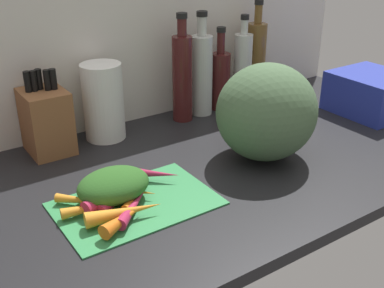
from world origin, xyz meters
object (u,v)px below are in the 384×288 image
(carrot_2, at_px, (134,206))
(carrot_11, at_px, (124,212))
(winter_squash, at_px, (267,112))
(bottle_2, at_px, (220,79))
(carrot_10, at_px, (132,191))
(bottle_4, at_px, (256,60))
(carrot_6, at_px, (121,195))
(carrot_1, at_px, (149,173))
(carrot_0, at_px, (113,195))
(bottle_1, at_px, (201,73))
(carrot_3, at_px, (124,219))
(bottle_0, at_px, (182,76))
(carrot_9, at_px, (94,207))
(cutting_board, at_px, (136,203))
(carrot_7, at_px, (138,194))
(knife_block, at_px, (46,120))
(carrot_4, at_px, (86,201))
(bottle_3, at_px, (243,69))
(carrot_8, at_px, (111,190))
(carrot_5, at_px, (108,185))
(paper_towel_roll, at_px, (103,102))
(dish_rack, at_px, (371,93))

(carrot_2, height_order, carrot_11, carrot_11)
(winter_squash, xyz_separation_m, bottle_2, (0.12, 0.36, -0.02))
(carrot_10, xyz_separation_m, bottle_4, (0.67, 0.36, 0.12))
(carrot_6, distance_m, carrot_10, 0.03)
(carrot_1, distance_m, carrot_11, 0.18)
(carrot_0, height_order, bottle_1, bottle_1)
(carrot_3, xyz_separation_m, carrot_6, (0.04, 0.09, -0.00))
(bottle_0, bearing_deg, carrot_1, -134.61)
(carrot_9, distance_m, carrot_11, 0.08)
(carrot_2, relative_size, carrot_9, 1.09)
(cutting_board, xyz_separation_m, carrot_0, (-0.04, 0.03, 0.02))
(carrot_0, xyz_separation_m, carrot_9, (-0.05, -0.01, -0.01))
(carrot_0, xyz_separation_m, winter_squash, (0.44, -0.00, 0.10))
(carrot_7, height_order, knife_block, knife_block)
(carrot_4, distance_m, bottle_3, 0.77)
(bottle_4, bearing_deg, bottle_2, -179.19)
(bottle_4, bearing_deg, cutting_board, -150.41)
(bottle_1, bearing_deg, carrot_1, -140.49)
(carrot_8, distance_m, carrot_9, 0.08)
(carrot_5, distance_m, carrot_7, 0.08)
(carrot_7, height_order, bottle_0, bottle_0)
(bottle_4, bearing_deg, carrot_4, -156.63)
(paper_towel_roll, distance_m, bottle_1, 0.35)
(carrot_0, distance_m, bottle_1, 0.61)
(carrot_3, relative_size, carrot_6, 0.80)
(paper_towel_roll, relative_size, bottle_0, 0.66)
(carrot_6, distance_m, carrot_8, 0.04)
(carrot_7, relative_size, dish_rack, 0.59)
(paper_towel_roll, bearing_deg, carrot_3, -110.39)
(carrot_2, height_order, carrot_5, carrot_2)
(carrot_6, relative_size, winter_squash, 0.55)
(carrot_10, relative_size, bottle_4, 0.32)
(carrot_8, relative_size, bottle_4, 0.38)
(carrot_4, xyz_separation_m, winter_squash, (0.50, -0.03, 0.11))
(carrot_6, bearing_deg, carrot_10, 8.93)
(carrot_2, xyz_separation_m, carrot_9, (-0.07, 0.05, -0.00))
(carrot_5, relative_size, dish_rack, 0.71)
(carrot_2, bearing_deg, carrot_6, 92.55)
(carrot_5, xyz_separation_m, knife_block, (-0.04, 0.30, 0.07))
(carrot_10, bearing_deg, carrot_8, 140.15)
(cutting_board, distance_m, carrot_9, 0.10)
(carrot_4, height_order, bottle_1, bottle_1)
(carrot_10, height_order, dish_rack, dish_rack)
(carrot_5, bearing_deg, bottle_4, 23.27)
(winter_squash, relative_size, paper_towel_roll, 1.22)
(carrot_7, height_order, bottle_2, bottle_2)
(carrot_10, bearing_deg, dish_rack, 3.09)
(paper_towel_roll, height_order, bottle_4, bottle_4)
(carrot_5, xyz_separation_m, bottle_4, (0.71, 0.30, 0.12))
(bottle_4, bearing_deg, paper_towel_roll, -179.09)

